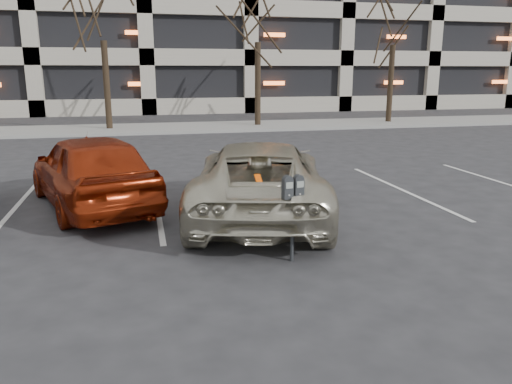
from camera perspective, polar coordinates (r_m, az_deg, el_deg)
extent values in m
plane|color=#28282B|center=(8.50, -1.13, -4.83)|extent=(140.00, 140.00, 0.00)
cube|color=gray|center=(24.08, -9.18, 7.25)|extent=(80.00, 4.00, 0.12)
cube|color=silver|center=(10.83, -26.22, -2.14)|extent=(0.10, 5.20, 0.00)
cube|color=silver|center=(10.53, -11.25, -1.38)|extent=(0.10, 5.20, 0.00)
cube|color=silver|center=(10.97, 3.51, -0.54)|extent=(0.10, 5.20, 0.00)
cube|color=silver|center=(12.06, 16.37, 0.23)|extent=(0.10, 5.20, 0.00)
cube|color=silver|center=(13.64, 26.69, 0.84)|extent=(0.10, 5.20, 0.00)
cylinder|color=black|center=(23.93, -16.68, 11.47)|extent=(0.28, 0.28, 3.99)
cylinder|color=black|center=(24.55, 0.20, 12.09)|extent=(0.28, 0.28, 4.00)
cylinder|color=black|center=(27.04, 15.11, 11.73)|extent=(0.28, 0.28, 3.95)
cylinder|color=black|center=(7.21, 4.16, -4.51)|extent=(0.06, 0.06, 0.90)
cube|color=black|center=(7.08, 4.22, -0.90)|extent=(0.31, 0.15, 0.06)
cube|color=silver|center=(7.04, 4.42, -1.16)|extent=(0.22, 0.04, 0.05)
cube|color=gray|center=(6.94, 3.86, 0.75)|extent=(0.11, 0.03, 0.09)
cube|color=gray|center=(7.01, 5.10, 0.87)|extent=(0.11, 0.03, 0.09)
imported|color=beige|center=(9.41, 0.42, 1.51)|extent=(3.53, 5.55, 1.43)
cube|color=#F85105|center=(8.34, -0.46, 4.94)|extent=(0.10, 0.20, 0.01)
imported|color=maroon|center=(10.51, -18.29, 2.40)|extent=(3.10, 4.82, 1.53)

